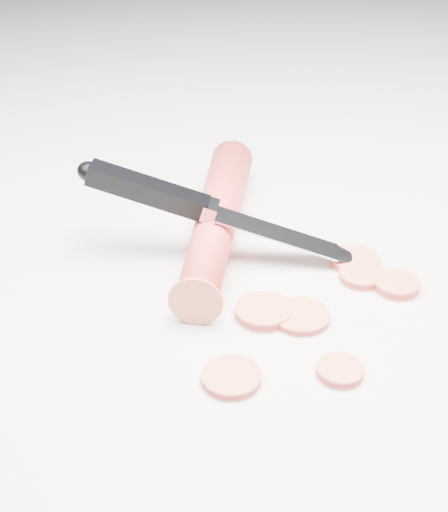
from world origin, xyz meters
name	(u,v)px	position (x,y,z in m)	size (l,w,h in m)	color
ground	(299,275)	(0.00, 0.00, 0.00)	(2.40, 2.40, 0.00)	silver
carrot	(217,219)	(-0.03, 0.07, 0.02)	(0.03, 0.03, 0.22)	red
carrot_slice_0	(231,377)	(-0.10, -0.08, 0.00)	(0.04, 0.04, 0.01)	#E86A45
carrot_slice_1	(361,276)	(0.04, -0.03, 0.00)	(0.03, 0.03, 0.01)	#E86A45
carrot_slice_2	(301,316)	(-0.03, -0.04, 0.00)	(0.04, 0.04, 0.01)	#E86A45
carrot_slice_3	(396,284)	(0.05, -0.05, 0.00)	(0.03, 0.03, 0.01)	#E86A45
carrot_slice_4	(355,260)	(0.05, -0.01, 0.00)	(0.04, 0.04, 0.01)	#E86A45
carrot_slice_5	(263,311)	(-0.05, -0.03, 0.00)	(0.04, 0.04, 0.01)	#E86A45
carrot_slice_6	(340,371)	(-0.04, -0.10, 0.00)	(0.03, 0.03, 0.01)	#E86A45
kitchen_knife	(227,212)	(-0.03, 0.05, 0.04)	(0.20, 0.15, 0.07)	#B6B8BD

